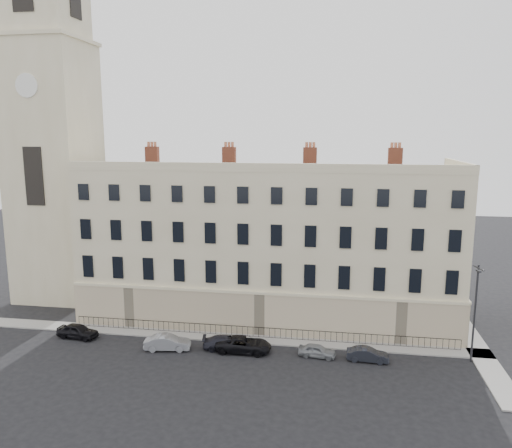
# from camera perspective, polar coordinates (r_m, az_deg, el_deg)

# --- Properties ---
(ground) EXTENTS (160.00, 160.00, 0.00)m
(ground) POSITION_cam_1_polar(r_m,az_deg,el_deg) (41.15, 7.71, -16.25)
(ground) COLOR black
(ground) RESTS_ON ground
(terrace) EXTENTS (36.22, 12.22, 17.00)m
(terrace) POSITION_cam_1_polar(r_m,az_deg,el_deg) (50.39, 1.49, -2.09)
(terrace) COLOR beige
(terrace) RESTS_ON ground
(church_tower) EXTENTS (8.00, 8.13, 44.00)m
(church_tower) POSITION_cam_1_polar(r_m,az_deg,el_deg) (59.28, -22.24, 9.90)
(church_tower) COLOR beige
(church_tower) RESTS_ON ground
(pavement_terrace) EXTENTS (48.00, 2.00, 0.12)m
(pavement_terrace) POSITION_cam_1_polar(r_m,az_deg,el_deg) (46.85, -4.75, -12.68)
(pavement_terrace) COLOR gray
(pavement_terrace) RESTS_ON ground
(pavement_east_return) EXTENTS (2.00, 24.00, 0.12)m
(pavement_east_return) POSITION_cam_1_polar(r_m,az_deg,el_deg) (49.98, 23.38, -12.02)
(pavement_east_return) COLOR gray
(pavement_east_return) RESTS_ON ground
(railings) EXTENTS (35.00, 0.04, 0.96)m
(railings) POSITION_cam_1_polar(r_m,az_deg,el_deg) (46.28, 0.29, -12.27)
(railings) COLOR black
(railings) RESTS_ON ground
(car_a) EXTENTS (3.94, 1.94, 1.29)m
(car_a) POSITION_cam_1_polar(r_m,az_deg,el_deg) (49.07, -19.72, -11.44)
(car_a) COLOR black
(car_a) RESTS_ON ground
(car_b) EXTENTS (4.09, 1.97, 1.29)m
(car_b) POSITION_cam_1_polar(r_m,az_deg,el_deg) (44.64, -10.09, -13.20)
(car_b) COLOR gray
(car_b) RESTS_ON ground
(car_c) EXTENTS (4.15, 2.25, 1.14)m
(car_c) POSITION_cam_1_polar(r_m,az_deg,el_deg) (44.22, -3.50, -13.39)
(car_c) COLOR black
(car_c) RESTS_ON ground
(car_d) EXTENTS (4.73, 2.23, 1.31)m
(car_d) POSITION_cam_1_polar(r_m,az_deg,el_deg) (43.66, -1.43, -13.58)
(car_d) COLOR black
(car_d) RESTS_ON ground
(car_e) EXTENTS (3.25, 1.60, 1.07)m
(car_e) POSITION_cam_1_polar(r_m,az_deg,el_deg) (43.09, 7.00, -14.17)
(car_e) COLOR gray
(car_e) RESTS_ON ground
(car_f) EXTENTS (3.46, 1.36, 1.12)m
(car_f) POSITION_cam_1_polar(r_m,az_deg,el_deg) (43.02, 12.63, -14.36)
(car_f) COLOR black
(car_f) RESTS_ON ground
(streetlamp) EXTENTS (0.59, 1.74, 8.17)m
(streetlamp) POSITION_cam_1_polar(r_m,az_deg,el_deg) (43.94, 23.75, -8.91)
(streetlamp) COLOR #2D2E32
(streetlamp) RESTS_ON ground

